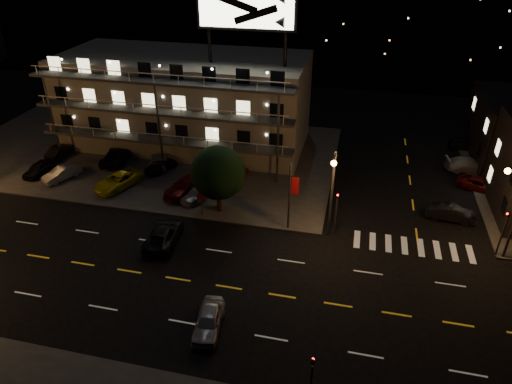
% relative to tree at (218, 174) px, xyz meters
% --- Properties ---
extents(ground, '(140.00, 140.00, 0.00)m').
position_rel_tree_xyz_m(ground, '(1.70, -9.73, -3.94)').
color(ground, black).
rests_on(ground, ground).
extents(curb_nw, '(44.00, 24.00, 0.15)m').
position_rel_tree_xyz_m(curb_nw, '(-12.30, 10.27, -3.87)').
color(curb_nw, '#31312F').
rests_on(curb_nw, ground).
extents(motel, '(28.00, 13.80, 18.10)m').
position_rel_tree_xyz_m(motel, '(-8.25, 14.15, 1.40)').
color(motel, gray).
rests_on(motel, ground).
extents(streetlight_nc, '(0.44, 1.92, 8.00)m').
position_rel_tree_xyz_m(streetlight_nc, '(10.20, -1.79, 1.01)').
color(streetlight_nc, '#2D2D30').
rests_on(streetlight_nc, ground).
extents(signal_nw, '(0.20, 0.27, 4.60)m').
position_rel_tree_xyz_m(signal_nw, '(10.70, -1.23, -1.38)').
color(signal_nw, '#2D2D30').
rests_on(signal_nw, ground).
extents(signal_sw, '(0.20, 0.27, 4.60)m').
position_rel_tree_xyz_m(signal_sw, '(10.70, -18.23, -1.38)').
color(signal_sw, '#2D2D30').
rests_on(signal_sw, ground).
extents(signal_ne, '(0.27, 0.20, 4.60)m').
position_rel_tree_xyz_m(signal_ne, '(23.69, -1.23, -1.38)').
color(signal_ne, '#2D2D30').
rests_on(signal_ne, ground).
extents(banner_north, '(0.83, 0.16, 6.40)m').
position_rel_tree_xyz_m(banner_north, '(6.78, -1.33, -0.52)').
color(banner_north, '#2D2D30').
rests_on(banner_north, ground).
extents(stop_sign, '(0.91, 0.11, 2.61)m').
position_rel_tree_xyz_m(stop_sign, '(-1.30, -1.16, -2.23)').
color(stop_sign, '#2D2D30').
rests_on(stop_sign, ground).
extents(tree, '(5.07, 4.88, 6.39)m').
position_rel_tree_xyz_m(tree, '(0.00, 0.00, 0.00)').
color(tree, black).
rests_on(tree, curb_nw).
extents(lot_car_0, '(1.88, 4.10, 1.36)m').
position_rel_tree_xyz_m(lot_car_0, '(-20.71, 2.54, -3.11)').
color(lot_car_0, black).
rests_on(lot_car_0, curb_nw).
extents(lot_car_1, '(2.97, 4.26, 1.33)m').
position_rel_tree_xyz_m(lot_car_1, '(-17.72, 2.07, -3.13)').
color(lot_car_1, '#96979B').
rests_on(lot_car_1, curb_nw).
extents(lot_car_2, '(4.10, 5.64, 1.43)m').
position_rel_tree_xyz_m(lot_car_2, '(-11.17, 1.82, -3.08)').
color(lot_car_2, yellow).
rests_on(lot_car_2, curb_nw).
extents(lot_car_3, '(3.84, 5.64, 1.52)m').
position_rel_tree_xyz_m(lot_car_3, '(-4.13, 2.31, -3.04)').
color(lot_car_3, '#500D0B').
rests_on(lot_car_3, curb_nw).
extents(lot_car_4, '(2.91, 4.12, 1.30)m').
position_rel_tree_xyz_m(lot_car_4, '(-2.58, 1.41, -3.14)').
color(lot_car_4, '#96979B').
rests_on(lot_car_4, curb_nw).
extents(lot_car_5, '(1.60, 4.21, 1.37)m').
position_rel_tree_xyz_m(lot_car_5, '(-20.94, 6.88, -3.11)').
color(lot_car_5, black).
rests_on(lot_car_5, curb_nw).
extents(lot_car_6, '(3.40, 5.83, 1.52)m').
position_rel_tree_xyz_m(lot_car_6, '(-14.07, 7.09, -3.03)').
color(lot_car_6, black).
rests_on(lot_car_6, curb_nw).
extents(lot_car_7, '(3.42, 5.14, 1.38)m').
position_rel_tree_xyz_m(lot_car_7, '(-9.16, 7.37, -3.10)').
color(lot_car_7, '#96979B').
rests_on(lot_car_7, curb_nw).
extents(lot_car_8, '(2.93, 4.18, 1.32)m').
position_rel_tree_xyz_m(lot_car_8, '(-8.35, 6.12, -3.13)').
color(lot_car_8, black).
rests_on(lot_car_8, curb_nw).
extents(lot_car_9, '(2.13, 3.93, 1.23)m').
position_rel_tree_xyz_m(lot_car_9, '(-0.04, 5.88, -3.18)').
color(lot_car_9, '#500D0B').
rests_on(lot_car_9, curb_nw).
extents(side_car_0, '(4.44, 1.96, 1.42)m').
position_rel_tree_xyz_m(side_car_0, '(20.76, 3.45, -3.24)').
color(side_car_0, black).
rests_on(side_car_0, ground).
extents(side_car_1, '(4.88, 3.66, 1.23)m').
position_rel_tree_xyz_m(side_car_1, '(24.41, 9.82, -3.33)').
color(side_car_1, '#500D0B').
rests_on(side_car_1, ground).
extents(side_car_2, '(5.26, 2.85, 1.45)m').
position_rel_tree_xyz_m(side_car_2, '(23.94, 14.02, -3.22)').
color(side_car_2, '#96979B').
rests_on(side_car_2, ground).
extents(side_car_3, '(4.05, 1.74, 1.36)m').
position_rel_tree_xyz_m(side_car_3, '(24.56, 19.66, -3.26)').
color(side_car_3, black).
rests_on(side_car_3, ground).
extents(road_car_east, '(2.13, 4.30, 1.41)m').
position_rel_tree_xyz_m(road_car_east, '(3.51, -13.82, -3.24)').
color(road_car_east, '#96979B').
rests_on(road_car_east, ground).
extents(road_car_west, '(2.90, 5.45, 1.46)m').
position_rel_tree_xyz_m(road_car_west, '(-3.17, -5.49, -3.22)').
color(road_car_west, black).
rests_on(road_car_west, ground).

